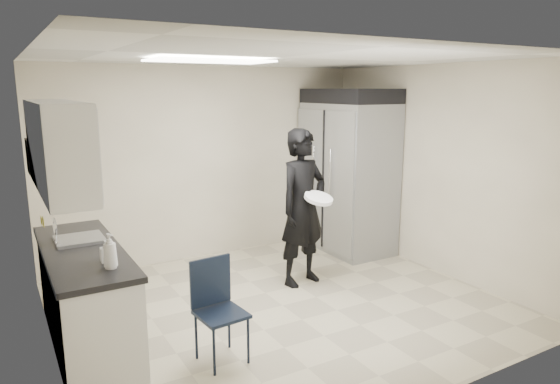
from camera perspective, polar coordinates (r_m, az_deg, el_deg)
floor at (r=5.53m, az=0.29°, el=-12.84°), size 4.50×4.50×0.00m
ceiling at (r=5.04m, az=0.33°, el=15.14°), size 4.50×4.50×0.00m
back_wall at (r=6.91m, az=-8.12°, el=3.28°), size 4.50×0.00×4.50m
left_wall at (r=4.47m, az=-25.49°, el=-2.38°), size 0.00×4.00×4.00m
right_wall at (r=6.54m, az=17.59°, el=2.39°), size 0.00×4.00×4.00m
ceiling_panel at (r=5.13m, az=-8.01°, el=14.63°), size 1.20×0.60×0.02m
lower_counter at (r=4.95m, az=-21.28°, el=-11.33°), size 0.60×1.90×0.86m
countertop at (r=4.79m, az=-21.68°, el=-6.30°), size 0.64×1.95×0.05m
sink at (r=5.04m, az=-21.88°, el=-5.64°), size 0.42×0.40×0.14m
faucet at (r=4.98m, az=-24.29°, el=-4.24°), size 0.02×0.02×0.24m
upper_cabinets at (r=4.59m, az=-24.11°, el=4.77°), size 0.35×1.80×0.75m
towel_dispenser at (r=5.75m, az=-25.86°, el=3.76°), size 0.22×0.30×0.35m
notice_sticker_left at (r=4.58m, az=-25.44°, el=-3.08°), size 0.00×0.12×0.07m
notice_sticker_right at (r=4.78m, az=-25.61°, el=-2.99°), size 0.00×0.12×0.07m
commercial_fridge at (r=7.23m, az=7.74°, el=1.66°), size 0.80×1.35×2.10m
fridge_compressor at (r=7.12m, az=8.00°, el=10.81°), size 0.80×1.35×0.20m
folding_chair at (r=4.37m, az=-6.72°, el=-13.72°), size 0.42×0.42×0.86m
man_tuxedo at (r=5.88m, az=2.64°, el=-1.79°), size 0.76×0.59×1.86m
bucket_lid at (r=5.67m, az=4.43°, el=-0.70°), size 0.39×0.39×0.04m
soap_bottle_a at (r=4.16m, az=-18.86°, el=-6.41°), size 0.14×0.14×0.28m
soap_bottle_b at (r=4.33m, az=-19.31°, el=-6.41°), size 0.09×0.09×0.18m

